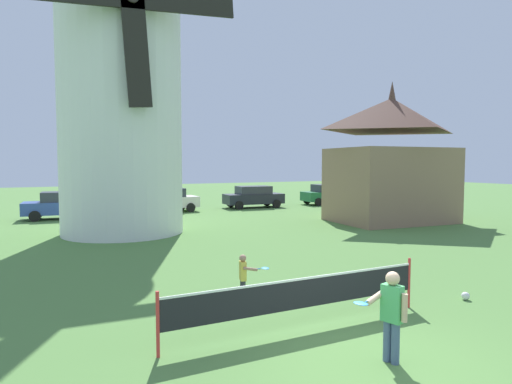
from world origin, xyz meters
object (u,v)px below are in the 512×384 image
parked_car_black (254,196)px  player_far (244,275)px  player_near (391,312)px  parked_car_blue (66,205)px  parked_car_green (328,194)px  stray_ball (465,296)px  chapel (391,162)px  tennis_net (302,294)px  parked_car_cream (165,200)px  windmill (121,82)px

parked_car_black → player_far: bearing=-116.4°
player_near → player_far: bearing=102.0°
player_far → parked_car_blue: 18.35m
player_near → player_far: player_near is taller
player_far → parked_car_green: bearing=49.9°
player_far → parked_car_black: 21.09m
stray_ball → player_far: bearing=154.7°
parked_car_green → parked_car_blue: bearing=-178.4°
parked_car_green → chapel: size_ratio=0.54×
tennis_net → parked_car_cream: size_ratio=1.30×
parked_car_blue → chapel: bearing=-30.1°
stray_ball → parked_car_blue: size_ratio=0.04×
parked_car_cream → chapel: bearing=-45.2°
stray_ball → parked_car_black: (4.73, 21.09, 0.72)m
stray_ball → chapel: bearing=53.6°
player_far → parked_car_black: parked_car_black is taller
player_far → parked_car_black: (9.39, 18.88, 0.19)m
windmill → parked_car_black: windmill is taller
stray_ball → parked_car_black: bearing=77.4°
parked_car_cream → chapel: 14.25m
player_near → stray_ball: player_near is taller
tennis_net → parked_car_green: 25.72m
stray_ball → parked_car_green: (11.03, 20.81, 0.72)m
stray_ball → parked_car_green: parked_car_green is taller
player_near → parked_car_green: 26.92m
tennis_net → stray_ball: (4.35, -0.20, -0.59)m
stray_ball → parked_car_cream: parked_car_cream is taller
parked_car_green → chapel: chapel is taller
tennis_net → parked_car_blue: parked_car_blue is taller
tennis_net → player_near: player_near is taller
windmill → parked_car_black: (10.27, 7.51, -6.04)m
windmill → stray_ball: windmill is taller
player_far → stray_ball: 5.18m
tennis_net → windmill: bearing=95.1°
parked_car_green → player_near: bearing=-123.6°
chapel → player_near: bearing=-133.4°
player_far → parked_car_blue: size_ratio=0.24×
player_near → parked_car_cream: 22.77m
windmill → stray_ball: bearing=-67.8°
player_near → stray_ball: size_ratio=7.95×
player_far → stray_ball: (4.66, -2.21, -0.52)m
parked_car_blue → parked_car_cream: (6.00, 0.75, -0.00)m
player_near → parked_car_black: 24.27m
parked_car_green → parked_car_cream: bearing=178.9°
player_near → parked_car_blue: bearing=100.0°
player_far → chapel: size_ratio=0.14×
tennis_net → chapel: chapel is taller
parked_car_green → tennis_net: bearing=-126.7°
parked_car_blue → parked_car_black: size_ratio=1.07×
parked_car_cream → parked_car_black: size_ratio=0.99×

